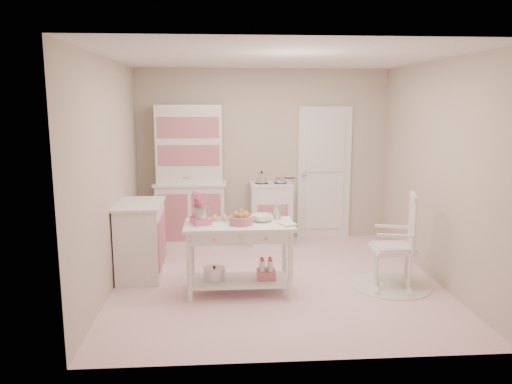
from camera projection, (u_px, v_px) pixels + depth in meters
room_shell at (277, 143)px, 5.70m from camera, size 3.84×3.84×2.62m
door at (324, 173)px, 7.71m from camera, size 0.82×0.05×2.04m
hutch at (190, 175)px, 7.36m from camera, size 1.06×0.50×2.08m
stove at (271, 213)px, 7.50m from camera, size 0.62×0.57×0.92m
base_cabinet at (141, 240)px, 6.06m from camera, size 0.54×0.84×0.92m
lace_rug at (391, 285)px, 5.82m from camera, size 0.92×0.92×0.01m
rocking_chair at (393, 240)px, 5.72m from camera, size 0.64×0.82×1.10m
work_table at (239, 258)px, 5.55m from camera, size 1.20×0.60×0.80m
stand_mixer at (201, 208)px, 5.43m from camera, size 0.29×0.33×0.34m
cookie_tray at (225, 219)px, 5.64m from camera, size 0.34×0.24×0.02m
bread_basket at (241, 220)px, 5.42m from camera, size 0.25×0.25×0.09m
mixing_bowl at (262, 218)px, 5.56m from camera, size 0.24×0.24×0.08m
metal_pitcher at (277, 212)px, 5.65m from camera, size 0.10×0.10×0.17m
recipe_book at (281, 224)px, 5.38m from camera, size 0.21×0.24×0.02m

